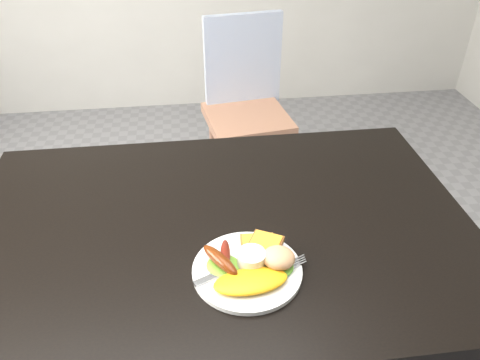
% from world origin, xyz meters
% --- Properties ---
extents(dining_table, '(1.20, 0.80, 0.04)m').
position_xyz_m(dining_table, '(0.00, 0.00, 0.73)').
color(dining_table, black).
rests_on(dining_table, ground).
extents(dining_chair, '(0.42, 0.42, 0.04)m').
position_xyz_m(dining_chair, '(0.22, 1.09, 0.45)').
color(dining_chair, '#AE775B').
rests_on(dining_chair, ground).
extents(person, '(0.60, 0.44, 1.52)m').
position_xyz_m(person, '(-0.13, 0.45, 0.76)').
color(person, navy).
rests_on(person, ground).
extents(plate, '(0.23, 0.23, 0.01)m').
position_xyz_m(plate, '(0.04, -0.17, 0.76)').
color(plate, white).
rests_on(plate, dining_table).
extents(lettuce_left, '(0.09, 0.09, 0.01)m').
position_xyz_m(lettuce_left, '(-0.01, -0.16, 0.77)').
color(lettuce_left, '#428A17').
rests_on(lettuce_left, plate).
extents(lettuce_right, '(0.09, 0.08, 0.01)m').
position_xyz_m(lettuce_right, '(0.10, -0.17, 0.77)').
color(lettuce_right, '#639423').
rests_on(lettuce_right, plate).
extents(omelette, '(0.16, 0.09, 0.02)m').
position_xyz_m(omelette, '(0.04, -0.21, 0.77)').
color(omelette, orange).
rests_on(omelette, plate).
extents(sausage_a, '(0.08, 0.11, 0.03)m').
position_xyz_m(sausage_a, '(-0.01, -0.16, 0.78)').
color(sausage_a, '#68300B').
rests_on(sausage_a, lettuce_left).
extents(sausage_b, '(0.03, 0.09, 0.02)m').
position_xyz_m(sausage_b, '(0.00, -0.14, 0.78)').
color(sausage_b, maroon).
rests_on(sausage_b, lettuce_left).
extents(ramekin, '(0.07, 0.07, 0.03)m').
position_xyz_m(ramekin, '(0.05, -0.16, 0.78)').
color(ramekin, white).
rests_on(ramekin, plate).
extents(toast_a, '(0.08, 0.08, 0.01)m').
position_xyz_m(toast_a, '(0.07, -0.11, 0.77)').
color(toast_a, olive).
rests_on(toast_a, plate).
extents(toast_b, '(0.09, 0.09, 0.01)m').
position_xyz_m(toast_b, '(0.09, -0.12, 0.78)').
color(toast_b, brown).
rests_on(toast_b, toast_a).
extents(potato_salad, '(0.08, 0.08, 0.04)m').
position_xyz_m(potato_salad, '(0.11, -0.17, 0.79)').
color(potato_salad, beige).
rests_on(potato_salad, lettuce_right).
extents(fork, '(0.17, 0.09, 0.00)m').
position_xyz_m(fork, '(0.02, -0.16, 0.76)').
color(fork, '#ADAFB7').
rests_on(fork, plate).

